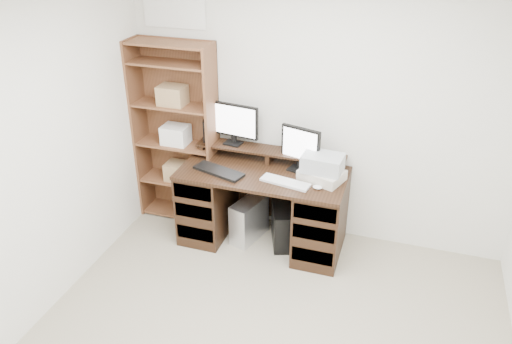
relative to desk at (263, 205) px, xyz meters
The scene contains 14 objects.
room 1.90m from the desk, 76.18° to the right, with size 3.54×4.04×2.54m.
desk is the anchor object (origin of this frame).
riser_shelf 0.50m from the desk, 90.00° to the left, with size 1.40×0.22×0.12m.
monitor_wide 0.82m from the desk, 146.90° to the left, with size 0.49×0.15×0.39m.
monitor_small 0.67m from the desk, 23.74° to the left, with size 0.37×0.18×0.41m.
speaker 0.88m from the desk, 161.39° to the left, with size 0.08×0.08×0.21m, color black.
keyboard_black 0.55m from the desk, 158.46° to the right, with size 0.48×0.16×0.03m, color black.
keyboard_white 0.47m from the desk, 31.88° to the right, with size 0.43×0.13×0.02m, color silver.
mouse 0.67m from the desk, 17.17° to the right, with size 0.08×0.06×0.03m, color silver.
printer 0.67m from the desk, ahead, with size 0.36×0.27×0.09m, color #BDB4A5.
basket 0.74m from the desk, ahead, with size 0.34×0.24×0.15m, color #A2A9AD.
tower_silver 0.23m from the desk, behind, with size 0.18×0.41×0.41m, color silver.
tower_black 0.27m from the desk, ahead, with size 0.29×0.42×0.39m.
bookshelf 1.10m from the desk, 167.31° to the left, with size 0.80×0.30×1.80m.
Camera 1 is at (0.75, -2.13, 2.85)m, focal length 35.00 mm.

